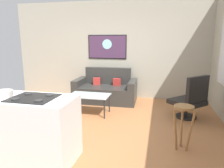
{
  "coord_description": "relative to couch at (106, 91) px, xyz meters",
  "views": [
    {
      "loc": [
        1.25,
        -3.66,
        1.71
      ],
      "look_at": [
        0.2,
        0.9,
        0.7
      ],
      "focal_mm": 33.35,
      "sensor_mm": 36.0,
      "label": 1
    }
  ],
  "objects": [
    {
      "name": "couch",
      "position": [
        0.0,
        0.0,
        0.0
      ],
      "size": [
        1.71,
        0.93,
        0.91
      ],
      "color": "#30302D",
      "rests_on": "ground"
    },
    {
      "name": "kitchen_counter",
      "position": [
        -0.53,
        -3.06,
        0.16
      ],
      "size": [
        1.74,
        0.68,
        0.95
      ],
      "color": "white",
      "rests_on": "ground"
    },
    {
      "name": "armchair",
      "position": [
        2.13,
        -0.9,
        0.14
      ],
      "size": [
        0.88,
        0.88,
        0.97
      ],
      "color": "black",
      "rests_on": "ground"
    },
    {
      "name": "ground",
      "position": [
        0.19,
        -1.82,
        -0.32
      ],
      "size": [
        6.4,
        6.4,
        0.04
      ],
      "primitive_type": "cube",
      "color": "#A96B40"
    },
    {
      "name": "wall_painting",
      "position": [
        -0.1,
        0.56,
        1.19
      ],
      "size": [
        1.16,
        0.03,
        0.7
      ],
      "color": "black"
    },
    {
      "name": "mixing_bowl",
      "position": [
        -0.65,
        -3.1,
        0.67
      ],
      "size": [
        0.24,
        0.24,
        0.09
      ],
      "color": "silver",
      "rests_on": "kitchen_counter"
    },
    {
      "name": "back_wall",
      "position": [
        0.19,
        0.6,
        1.1
      ],
      "size": [
        6.4,
        0.05,
        2.8
      ],
      "primitive_type": "cube",
      "color": "#B0AC99",
      "rests_on": "ground"
    },
    {
      "name": "bar_stool",
      "position": [
        1.84,
        -2.29,
        0.24
      ],
      "size": [
        0.35,
        0.34,
        0.71
      ],
      "color": "olive",
      "rests_on": "ground"
    },
    {
      "name": "coffee_table",
      "position": [
        -0.11,
        -1.08,
        0.12
      ],
      "size": [
        0.93,
        0.55,
        0.45
      ],
      "color": "silver",
      "rests_on": "ground"
    }
  ]
}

